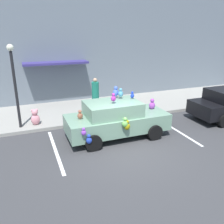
# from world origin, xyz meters

# --- Properties ---
(ground_plane) EXTENTS (60.00, 60.00, 0.00)m
(ground_plane) POSITION_xyz_m (0.00, 0.00, 0.00)
(ground_plane) COLOR #38383A
(sidewalk) EXTENTS (24.00, 4.00, 0.15)m
(sidewalk) POSITION_xyz_m (0.00, 5.00, 0.07)
(sidewalk) COLOR gray
(sidewalk) RESTS_ON ground
(storefront_building) EXTENTS (24.00, 1.25, 6.40)m
(storefront_building) POSITION_xyz_m (-0.01, 7.14, 3.19)
(storefront_building) COLOR slate
(storefront_building) RESTS_ON ground
(parking_stripe_front) EXTENTS (0.12, 3.60, 0.01)m
(parking_stripe_front) POSITION_xyz_m (2.90, 1.00, 0.00)
(parking_stripe_front) COLOR silver
(parking_stripe_front) RESTS_ON ground
(parking_stripe_rear) EXTENTS (0.12, 3.60, 0.01)m
(parking_stripe_rear) POSITION_xyz_m (-2.50, 1.00, 0.00)
(parking_stripe_rear) COLOR silver
(parking_stripe_rear) RESTS_ON ground
(plush_covered_car) EXTENTS (4.24, 2.03, 2.06)m
(plush_covered_car) POSITION_xyz_m (0.10, 1.32, 0.80)
(plush_covered_car) COLOR gray
(plush_covered_car) RESTS_ON ground
(teddy_bear_on_sidewalk) EXTENTS (0.40, 0.33, 0.76)m
(teddy_bear_on_sidewalk) POSITION_xyz_m (-2.99, 3.57, 0.50)
(teddy_bear_on_sidewalk) COLOR pink
(teddy_bear_on_sidewalk) RESTS_ON sidewalk
(street_lamp_post) EXTENTS (0.28, 0.28, 3.62)m
(street_lamp_post) POSITION_xyz_m (-3.66, 3.50, 2.39)
(street_lamp_post) COLOR black
(street_lamp_post) RESTS_ON sidewalk
(pedestrian_near_shopfront) EXTENTS (0.39, 0.39, 1.71)m
(pedestrian_near_shopfront) POSITION_xyz_m (0.33, 4.88, 0.93)
(pedestrian_near_shopfront) COLOR #1B725C
(pedestrian_near_shopfront) RESTS_ON sidewalk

